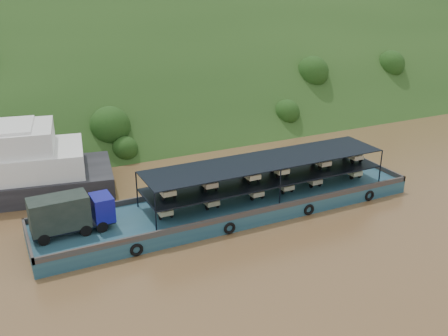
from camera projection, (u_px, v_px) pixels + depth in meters
name	position (u px, v px, depth m)	size (l,w,h in m)	color
ground	(257.00, 207.00, 46.66)	(160.00, 160.00, 0.00)	brown
hillside	(141.00, 116.00, 76.82)	(140.00, 28.00, 28.00)	#1A3613
cargo_barge	(222.00, 204.00, 44.71)	(35.00, 7.18, 4.54)	#16394E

